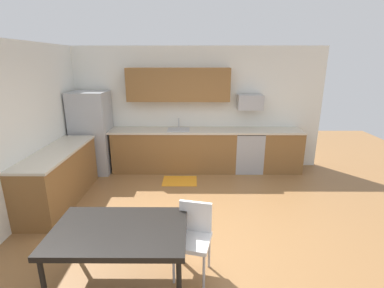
{
  "coord_description": "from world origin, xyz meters",
  "views": [
    {
      "loc": [
        0.02,
        -3.71,
        2.41
      ],
      "look_at": [
        0.0,
        1.0,
        1.0
      ],
      "focal_mm": 26.4,
      "sensor_mm": 36.0,
      "label": 1
    }
  ],
  "objects": [
    {
      "name": "ground_plane",
      "position": [
        0.0,
        0.0,
        0.0
      ],
      "size": [
        12.0,
        12.0,
        0.0
      ],
      "primitive_type": "plane",
      "color": "olive"
    },
    {
      "name": "wall_back",
      "position": [
        0.0,
        2.65,
        1.35
      ],
      "size": [
        5.8,
        0.1,
        2.7
      ],
      "primitive_type": "cube",
      "color": "silver",
      "rests_on": "ground"
    },
    {
      "name": "cabinet_run_back",
      "position": [
        -0.4,
        2.3,
        0.45
      ],
      "size": [
        2.7,
        0.6,
        0.9
      ],
      "primitive_type": "cube",
      "color": "brown",
      "rests_on": "ground"
    },
    {
      "name": "cabinet_run_back_right",
      "position": [
        1.97,
        2.3,
        0.45
      ],
      "size": [
        0.85,
        0.6,
        0.9
      ],
      "primitive_type": "cube",
      "color": "brown",
      "rests_on": "ground"
    },
    {
      "name": "cabinet_run_left",
      "position": [
        -2.3,
        0.8,
        0.45
      ],
      "size": [
        0.6,
        2.0,
        0.9
      ],
      "primitive_type": "cube",
      "color": "brown",
      "rests_on": "ground"
    },
    {
      "name": "countertop_back",
      "position": [
        0.0,
        2.3,
        0.92
      ],
      "size": [
        4.8,
        0.64,
        0.04
      ],
      "primitive_type": "cube",
      "color": "beige",
      "rests_on": "cabinet_run_back"
    },
    {
      "name": "countertop_left",
      "position": [
        -2.3,
        0.8,
        0.92
      ],
      "size": [
        0.64,
        2.0,
        0.04
      ],
      "primitive_type": "cube",
      "color": "beige",
      "rests_on": "cabinet_run_left"
    },
    {
      "name": "upper_cabinets_back",
      "position": [
        -0.3,
        2.43,
        1.9
      ],
      "size": [
        2.2,
        0.34,
        0.7
      ],
      "primitive_type": "cube",
      "color": "brown"
    },
    {
      "name": "refrigerator",
      "position": [
        -2.18,
        2.22,
        0.89
      ],
      "size": [
        0.76,
        0.7,
        1.77
      ],
      "primitive_type": "cube",
      "color": "#9EA0A5",
      "rests_on": "ground"
    },
    {
      "name": "oven_range",
      "position": [
        1.25,
        2.3,
        0.46
      ],
      "size": [
        0.6,
        0.6,
        0.91
      ],
      "color": "#999BA0",
      "rests_on": "ground"
    },
    {
      "name": "microwave",
      "position": [
        1.25,
        2.4,
        1.53
      ],
      "size": [
        0.54,
        0.36,
        0.32
      ],
      "primitive_type": "cube",
      "color": "#9EA0A5"
    },
    {
      "name": "sink_basin",
      "position": [
        -0.3,
        2.3,
        0.88
      ],
      "size": [
        0.48,
        0.4,
        0.14
      ],
      "primitive_type": "cube",
      "color": "#A5A8AD",
      "rests_on": "countertop_back"
    },
    {
      "name": "sink_faucet",
      "position": [
        -0.3,
        2.48,
        1.04
      ],
      "size": [
        0.02,
        0.02,
        0.24
      ],
      "primitive_type": "cylinder",
      "color": "#B2B5BA",
      "rests_on": "countertop_back"
    },
    {
      "name": "dining_table",
      "position": [
        -0.75,
        -1.16,
        0.67
      ],
      "size": [
        1.4,
        0.9,
        0.73
      ],
      "color": "black",
      "rests_on": "ground"
    },
    {
      "name": "chair_near_table",
      "position": [
        0.03,
        -0.92,
        0.5
      ],
      "size": [
        0.48,
        0.48,
        0.85
      ],
      "color": "white",
      "rests_on": "ground"
    },
    {
      "name": "floor_mat",
      "position": [
        -0.26,
        1.65,
        0.01
      ],
      "size": [
        0.7,
        0.5,
        0.01
      ],
      "primitive_type": "cube",
      "color": "orange",
      "rests_on": "ground"
    }
  ]
}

